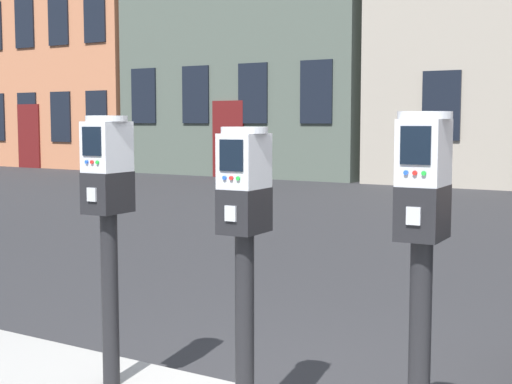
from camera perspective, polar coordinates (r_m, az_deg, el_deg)
The scene contains 4 objects.
parking_meter_near_kerb at distance 3.92m, azimuth -11.36°, elevation -0.69°, with size 0.23×0.26×1.43m.
parking_meter_twin_adjacent at distance 3.40m, azimuth -0.90°, elevation -2.15°, with size 0.23×0.26×1.38m.
parking_meter_end_of_row at distance 3.02m, azimuth 12.72°, elevation -2.41°, with size 0.23×0.26×1.44m.
townhouse_cream_stone at distance 27.55m, azimuth -11.06°, elevation 11.74°, with size 6.28×6.65×9.17m.
Camera 1 is at (1.47, -3.00, 1.54)m, focal length 51.79 mm.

